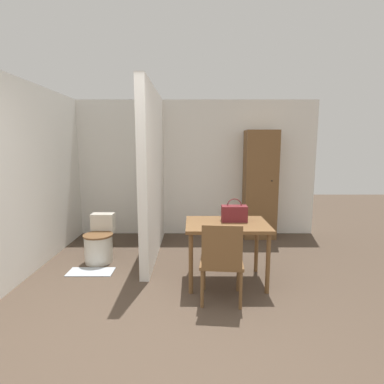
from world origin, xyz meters
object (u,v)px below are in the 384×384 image
object	(u,v)px
wooden_chair	(222,259)
wooden_cabinet	(261,185)
toilet	(100,243)
handbag	(235,213)
dining_table	(228,230)

from	to	relation	value
wooden_chair	wooden_cabinet	size ratio (longest dim) A/B	0.46
wooden_chair	wooden_cabinet	bearing A→B (deg)	73.77
toilet	wooden_cabinet	size ratio (longest dim) A/B	0.34
handbag	wooden_chair	bearing A→B (deg)	-109.36
toilet	wooden_cabinet	world-z (taller)	wooden_cabinet
wooden_chair	toilet	bearing A→B (deg)	149.51
dining_table	toilet	size ratio (longest dim) A/B	1.51
toilet	dining_table	bearing A→B (deg)	-20.99
dining_table	wooden_cabinet	world-z (taller)	wooden_cabinet
wooden_chair	toilet	size ratio (longest dim) A/B	1.35
handbag	wooden_cabinet	distance (m)	1.90
dining_table	wooden_cabinet	size ratio (longest dim) A/B	0.51
toilet	wooden_cabinet	distance (m)	2.92
handbag	wooden_cabinet	xyz separation A→B (m)	(0.71, 1.76, 0.12)
dining_table	handbag	bearing A→B (deg)	40.34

